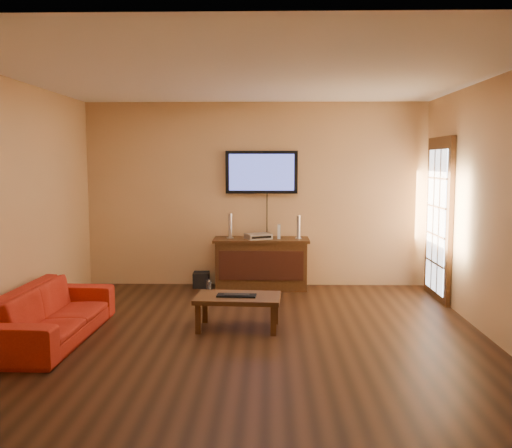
{
  "coord_description": "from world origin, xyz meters",
  "views": [
    {
      "loc": [
        0.2,
        -5.91,
        1.83
      ],
      "look_at": [
        0.04,
        0.8,
        1.1
      ],
      "focal_mm": 40.0,
      "sensor_mm": 36.0,
      "label": 1
    }
  ],
  "objects_px": {
    "speaker_right": "(298,228)",
    "bottle": "(209,287)",
    "coffee_table": "(238,300)",
    "game_console": "(279,232)",
    "speaker_left": "(230,227)",
    "keyboard": "(236,295)",
    "sofa": "(52,305)",
    "media_console": "(261,263)",
    "television": "(262,172)",
    "av_receiver": "(258,236)",
    "subwoofer": "(201,280)"
  },
  "relations": [
    {
      "from": "television",
      "to": "sofa",
      "type": "xyz_separation_m",
      "value": [
        -2.12,
        -2.67,
        -1.31
      ]
    },
    {
      "from": "speaker_left",
      "to": "speaker_right",
      "type": "distance_m",
      "value": 0.99
    },
    {
      "from": "bottle",
      "to": "av_receiver",
      "type": "bearing_deg",
      "value": 26.85
    },
    {
      "from": "coffee_table",
      "to": "game_console",
      "type": "relative_size",
      "value": 4.82
    },
    {
      "from": "speaker_right",
      "to": "subwoofer",
      "type": "bearing_deg",
      "value": 177.83
    },
    {
      "from": "coffee_table",
      "to": "av_receiver",
      "type": "xyz_separation_m",
      "value": [
        0.18,
        1.97,
        0.46
      ]
    },
    {
      "from": "bottle",
      "to": "keyboard",
      "type": "xyz_separation_m",
      "value": [
        0.48,
        -1.65,
        0.28
      ]
    },
    {
      "from": "television",
      "to": "sofa",
      "type": "relative_size",
      "value": 0.56
    },
    {
      "from": "coffee_table",
      "to": "speaker_right",
      "type": "relative_size",
      "value": 2.85
    },
    {
      "from": "speaker_right",
      "to": "bottle",
      "type": "relative_size",
      "value": 1.56
    },
    {
      "from": "sofa",
      "to": "game_console",
      "type": "xyz_separation_m",
      "value": [
        2.38,
        2.47,
        0.46
      ]
    },
    {
      "from": "speaker_right",
      "to": "bottle",
      "type": "distance_m",
      "value": 1.54
    },
    {
      "from": "speaker_right",
      "to": "sofa",
      "type": "bearing_deg",
      "value": -137.3
    },
    {
      "from": "speaker_left",
      "to": "av_receiver",
      "type": "distance_m",
      "value": 0.43
    },
    {
      "from": "sofa",
      "to": "speaker_right",
      "type": "relative_size",
      "value": 5.64
    },
    {
      "from": "sofa",
      "to": "speaker_left",
      "type": "bearing_deg",
      "value": -32.47
    },
    {
      "from": "bottle",
      "to": "keyboard",
      "type": "distance_m",
      "value": 1.75
    },
    {
      "from": "television",
      "to": "speaker_left",
      "type": "distance_m",
      "value": 0.92
    },
    {
      "from": "media_console",
      "to": "sofa",
      "type": "xyz_separation_m",
      "value": [
        -2.12,
        -2.45,
        0.0
      ]
    },
    {
      "from": "speaker_right",
      "to": "subwoofer",
      "type": "relative_size",
      "value": 1.49
    },
    {
      "from": "speaker_right",
      "to": "game_console",
      "type": "distance_m",
      "value": 0.29
    },
    {
      "from": "av_receiver",
      "to": "keyboard",
      "type": "distance_m",
      "value": 2.05
    },
    {
      "from": "media_console",
      "to": "sofa",
      "type": "bearing_deg",
      "value": -130.92
    },
    {
      "from": "speaker_left",
      "to": "game_console",
      "type": "height_order",
      "value": "speaker_left"
    },
    {
      "from": "media_console",
      "to": "coffee_table",
      "type": "distance_m",
      "value": 2.03
    },
    {
      "from": "sofa",
      "to": "media_console",
      "type": "bearing_deg",
      "value": -39.42
    },
    {
      "from": "keyboard",
      "to": "sofa",
      "type": "bearing_deg",
      "value": -167.88
    },
    {
      "from": "media_console",
      "to": "speaker_right",
      "type": "relative_size",
      "value": 4.09
    },
    {
      "from": "media_console",
      "to": "sofa",
      "type": "relative_size",
      "value": 0.73
    },
    {
      "from": "coffee_table",
      "to": "bottle",
      "type": "height_order",
      "value": "coffee_table"
    },
    {
      "from": "av_receiver",
      "to": "bottle",
      "type": "relative_size",
      "value": 1.61
    },
    {
      "from": "television",
      "to": "game_console",
      "type": "distance_m",
      "value": 0.91
    },
    {
      "from": "keyboard",
      "to": "television",
      "type": "bearing_deg",
      "value": 83.95
    },
    {
      "from": "media_console",
      "to": "speaker_right",
      "type": "bearing_deg",
      "value": 0.42
    },
    {
      "from": "av_receiver",
      "to": "keyboard",
      "type": "height_order",
      "value": "av_receiver"
    },
    {
      "from": "television",
      "to": "speaker_right",
      "type": "height_order",
      "value": "television"
    },
    {
      "from": "subwoofer",
      "to": "game_console",
      "type": "bearing_deg",
      "value": -1.83
    },
    {
      "from": "bottle",
      "to": "keyboard",
      "type": "bearing_deg",
      "value": -73.68
    },
    {
      "from": "coffee_table",
      "to": "game_console",
      "type": "xyz_separation_m",
      "value": [
        0.48,
        2.04,
        0.52
      ]
    },
    {
      "from": "speaker_left",
      "to": "bottle",
      "type": "height_order",
      "value": "speaker_left"
    },
    {
      "from": "media_console",
      "to": "keyboard",
      "type": "height_order",
      "value": "media_console"
    },
    {
      "from": "game_console",
      "to": "keyboard",
      "type": "bearing_deg",
      "value": -101.37
    },
    {
      "from": "media_console",
      "to": "game_console",
      "type": "height_order",
      "value": "game_console"
    },
    {
      "from": "coffee_table",
      "to": "keyboard",
      "type": "relative_size",
      "value": 2.19
    },
    {
      "from": "bottle",
      "to": "keyboard",
      "type": "height_order",
      "value": "keyboard"
    },
    {
      "from": "coffee_table",
      "to": "speaker_left",
      "type": "xyz_separation_m",
      "value": [
        -0.22,
        2.05,
        0.58
      ]
    },
    {
      "from": "media_console",
      "to": "speaker_left",
      "type": "distance_m",
      "value": 0.7
    },
    {
      "from": "speaker_left",
      "to": "subwoofer",
      "type": "height_order",
      "value": "speaker_left"
    },
    {
      "from": "sofa",
      "to": "av_receiver",
      "type": "distance_m",
      "value": 3.2
    },
    {
      "from": "speaker_left",
      "to": "keyboard",
      "type": "relative_size",
      "value": 0.82
    }
  ]
}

